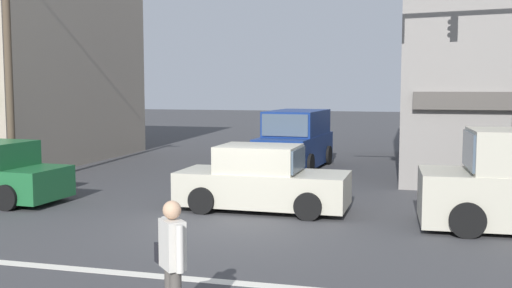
{
  "coord_description": "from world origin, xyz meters",
  "views": [
    {
      "loc": [
        3.75,
        -12.03,
        3.01
      ],
      "look_at": [
        0.0,
        2.0,
        1.6
      ],
      "focal_mm": 42.0,
      "sensor_mm": 36.0,
      "label": 1
    }
  ],
  "objects_px": {
    "pedestrian_foreground_with_bag": "(172,260)",
    "sedan_waiting_far": "(262,181)",
    "utility_pole_near_left": "(8,46)",
    "van_parked_curbside": "(296,141)",
    "traffic_light_mast": "(490,39)"
  },
  "relations": [
    {
      "from": "traffic_light_mast",
      "to": "pedestrian_foreground_with_bag",
      "type": "distance_m",
      "value": 11.21
    },
    {
      "from": "utility_pole_near_left",
      "to": "van_parked_curbside",
      "type": "height_order",
      "value": "utility_pole_near_left"
    },
    {
      "from": "traffic_light_mast",
      "to": "sedan_waiting_far",
      "type": "xyz_separation_m",
      "value": [
        -5.31,
        -2.27,
        -3.46
      ]
    },
    {
      "from": "sedan_waiting_far",
      "to": "van_parked_curbside",
      "type": "bearing_deg",
      "value": 95.13
    },
    {
      "from": "traffic_light_mast",
      "to": "van_parked_curbside",
      "type": "relative_size",
      "value": 1.31
    },
    {
      "from": "sedan_waiting_far",
      "to": "pedestrian_foreground_with_bag",
      "type": "height_order",
      "value": "pedestrian_foreground_with_bag"
    },
    {
      "from": "traffic_light_mast",
      "to": "pedestrian_foreground_with_bag",
      "type": "relative_size",
      "value": 3.71
    },
    {
      "from": "sedan_waiting_far",
      "to": "pedestrian_foreground_with_bag",
      "type": "relative_size",
      "value": 2.47
    },
    {
      "from": "traffic_light_mast",
      "to": "sedan_waiting_far",
      "type": "relative_size",
      "value": 1.5
    },
    {
      "from": "traffic_light_mast",
      "to": "sedan_waiting_far",
      "type": "bearing_deg",
      "value": -156.89
    },
    {
      "from": "sedan_waiting_far",
      "to": "pedestrian_foreground_with_bag",
      "type": "bearing_deg",
      "value": -83.83
    },
    {
      "from": "pedestrian_foreground_with_bag",
      "to": "sedan_waiting_far",
      "type": "bearing_deg",
      "value": 96.17
    },
    {
      "from": "traffic_light_mast",
      "to": "pedestrian_foreground_with_bag",
      "type": "height_order",
      "value": "traffic_light_mast"
    },
    {
      "from": "sedan_waiting_far",
      "to": "utility_pole_near_left",
      "type": "bearing_deg",
      "value": 171.61
    },
    {
      "from": "utility_pole_near_left",
      "to": "pedestrian_foreground_with_bag",
      "type": "height_order",
      "value": "utility_pole_near_left"
    }
  ]
}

